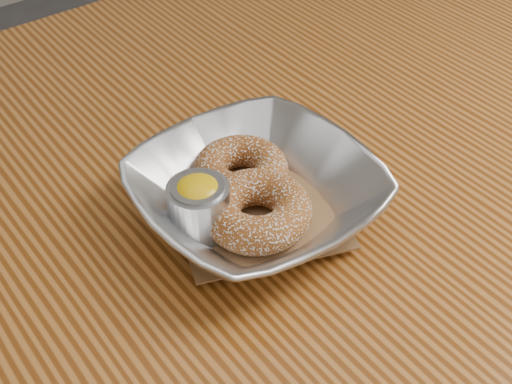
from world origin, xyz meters
TOP-DOWN VIEW (x-y plane):
  - table at (0.00, 0.00)m, footprint 1.20×0.80m
  - serving_bowl at (-0.04, -0.07)m, footprint 0.21×0.21m
  - parchment at (-0.04, -0.07)m, footprint 0.19×0.19m
  - donut_back at (-0.03, -0.04)m, footprint 0.11×0.11m
  - donut_front at (-0.05, -0.09)m, footprint 0.12×0.12m
  - ramekin at (-0.09, -0.06)m, footprint 0.05×0.05m

SIDE VIEW (x-z plane):
  - table at x=0.00m, z-range 0.28..1.03m
  - parchment at x=-0.04m, z-range 0.76..0.76m
  - donut_back at x=-0.03m, z-range 0.76..0.79m
  - serving_bowl at x=-0.04m, z-range 0.75..0.80m
  - donut_front at x=-0.05m, z-range 0.76..0.79m
  - ramekin at x=-0.09m, z-range 0.76..0.82m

